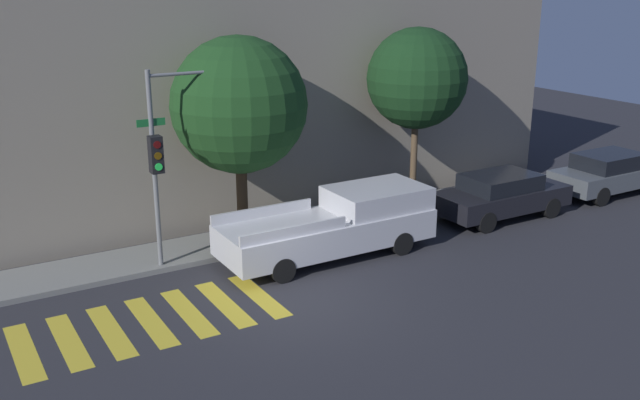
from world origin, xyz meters
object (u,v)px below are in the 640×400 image
pickup_truck (338,224)px  tree_midblock (417,79)px  tree_near_corner (239,105)px  traffic_light_pole (174,138)px  sedan_near_corner (501,195)px  sedan_middle (609,173)px

pickup_truck → tree_midblock: (4.11, 2.11, 3.29)m
tree_near_corner → traffic_light_pole: bearing=-158.4°
sedan_near_corner → tree_near_corner: tree_near_corner is taller
sedan_near_corner → pickup_truck: bearing=180.0°
traffic_light_pole → tree_midblock: size_ratio=0.88×
pickup_truck → tree_near_corner: 4.08m
pickup_truck → tree_midblock: bearing=27.1°
pickup_truck → sedan_middle: bearing=-0.0°
sedan_near_corner → tree_midblock: bearing=130.1°
pickup_truck → sedan_near_corner: (5.89, -0.00, -0.12)m
traffic_light_pole → sedan_near_corner: traffic_light_pole is taller
traffic_light_pole → tree_near_corner: (2.12, 0.84, 0.48)m
traffic_light_pole → pickup_truck: (3.92, -1.27, -2.52)m
traffic_light_pole → tree_near_corner: tree_near_corner is taller
sedan_near_corner → tree_near_corner: (-7.68, 2.11, 3.12)m
sedan_middle → sedan_near_corner: bearing=180.0°
traffic_light_pole → sedan_near_corner: bearing=-7.4°
sedan_middle → tree_near_corner: tree_near_corner is taller
pickup_truck → tree_midblock: size_ratio=1.01×
traffic_light_pole → sedan_near_corner: 10.23m
traffic_light_pole → pickup_truck: bearing=-17.9°
pickup_truck → sedan_middle: (10.86, -0.00, -0.11)m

